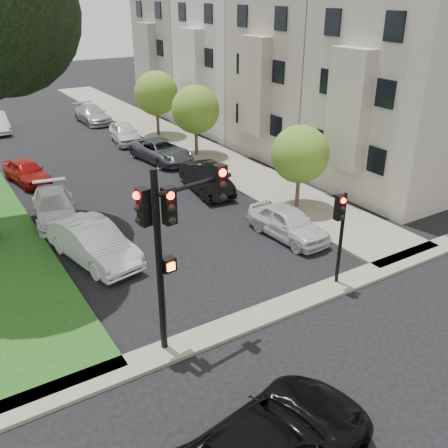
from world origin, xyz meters
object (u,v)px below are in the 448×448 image
car_parked_4 (92,114)px  small_tree_b (195,110)px  small_tree_c (156,93)px  car_parked_0 (288,223)px  traffic_signal_main (172,227)px  car_parked_2 (161,151)px  car_parked_1 (206,178)px  car_parked_3 (125,133)px  traffic_signal_secondary (340,223)px  car_parked_6 (55,206)px  car_parked_7 (27,171)px  car_parked_5 (93,243)px  small_tree_a (300,154)px

car_parked_4 → small_tree_b: bearing=-78.8°
small_tree_c → car_parked_0: 18.02m
small_tree_c → traffic_signal_main: traffic_signal_main is taller
small_tree_b → car_parked_2: (-2.31, 0.24, -2.29)m
car_parked_1 → car_parked_3: size_ratio=1.08×
small_tree_b → car_parked_0: small_tree_b is taller
small_tree_c → traffic_signal_secondary: 21.86m
car_parked_3 → car_parked_4: (0.01, 6.80, -0.02)m
small_tree_b → car_parked_6: 11.59m
traffic_signal_secondary → car_parked_0: 4.38m
small_tree_c → car_parked_3: size_ratio=1.15×
small_tree_b → car_parked_2: small_tree_b is taller
small_tree_c → car_parked_2: size_ratio=0.97×
traffic_signal_main → car_parked_0: 8.77m
small_tree_b → car_parked_7: size_ratio=1.17×
car_parked_4 → car_parked_5: 23.05m
small_tree_a → car_parked_2: (-2.31, 10.12, -2.03)m
car_parked_2 → car_parked_5: size_ratio=1.01×
small_tree_b → car_parked_0: size_ratio=1.11×
car_parked_3 → small_tree_b: bearing=-54.9°
car_parked_0 → car_parked_5: size_ratio=0.85×
car_parked_7 → car_parked_5: bearing=-98.8°
traffic_signal_main → car_parked_3: (6.92, 21.30, -3.15)m
car_parked_1 → car_parked_7: size_ratio=1.14×
car_parked_7 → car_parked_4: bearing=46.8°
traffic_signal_main → traffic_signal_secondary: (6.22, -0.04, -1.40)m
car_parked_2 → car_parked_1: bearing=-100.1°
car_parked_3 → car_parked_6: bearing=-117.2°
small_tree_b → car_parked_6: small_tree_b is taller
small_tree_b → car_parked_6: (-10.18, -5.03, -2.30)m
car_parked_1 → car_parked_5: bearing=-143.8°
car_parked_4 → small_tree_c: bearing=-69.0°
small_tree_c → car_parked_1: size_ratio=1.06×
small_tree_c → traffic_signal_secondary: small_tree_c is taller
car_parked_4 → car_parked_1: bearing=-90.8°
car_parked_2 → traffic_signal_main: bearing=-121.8°
traffic_signal_secondary → car_parked_5: traffic_signal_secondary is taller
car_parked_2 → car_parked_6: (-7.87, -5.28, -0.01)m
small_tree_c → car_parked_7: (-10.16, -4.96, -2.41)m
car_parked_3 → car_parked_6: 12.83m
traffic_signal_main → small_tree_b: bearing=59.0°
car_parked_6 → car_parked_3: bearing=63.7°
small_tree_a → small_tree_c: size_ratio=0.88×
small_tree_a → car_parked_0: bearing=-136.5°
car_parked_2 → car_parked_5: car_parked_5 is taller
small_tree_b → car_parked_6: bearing=-153.7°
traffic_signal_secondary → car_parked_3: traffic_signal_secondary is taller
traffic_signal_main → car_parked_4: traffic_signal_main is taller
traffic_signal_secondary → car_parked_7: traffic_signal_secondary is taller
traffic_signal_main → traffic_signal_secondary: size_ratio=1.59×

